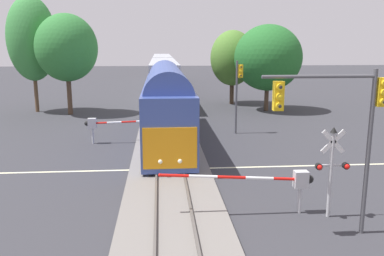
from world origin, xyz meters
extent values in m
plane|color=#333338|center=(0.00, 0.00, 0.00)|extent=(220.00, 220.00, 0.00)
cube|color=beige|center=(0.00, 0.00, 0.00)|extent=(44.00, 0.20, 0.01)
cube|color=slate|center=(0.00, 0.00, 0.09)|extent=(4.40, 80.00, 0.18)
cube|color=#56514C|center=(-0.72, 0.00, 0.25)|extent=(0.10, 80.00, 0.14)
cube|color=#56514C|center=(0.72, 0.00, 0.25)|extent=(0.10, 80.00, 0.14)
cube|color=#384C93|center=(0.00, 6.81, 2.27)|extent=(3.00, 17.29, 3.90)
cube|color=orange|center=(0.00, -1.85, 1.69)|extent=(2.76, 0.08, 2.15)
cylinder|color=#384C93|center=(0.00, 6.81, 4.10)|extent=(2.76, 15.56, 2.76)
sphere|color=#F4F2CC|center=(-0.50, -1.86, 1.00)|extent=(0.24, 0.24, 0.24)
sphere|color=#F4F2CC|center=(0.50, -1.86, 1.00)|extent=(0.24, 0.24, 0.24)
cube|color=#B7BCC6|center=(0.00, 27.66, 2.62)|extent=(3.00, 22.60, 4.60)
cube|color=black|center=(1.51, 27.66, 2.92)|extent=(0.04, 20.34, 0.90)
cube|color=#193899|center=(1.52, 27.66, 1.47)|extent=(0.04, 20.79, 0.36)
cube|color=#B7BCC6|center=(0.00, 51.15, 2.62)|extent=(3.00, 22.60, 4.60)
cube|color=black|center=(1.51, 51.15, 2.92)|extent=(0.04, 20.34, 0.90)
cube|color=#193899|center=(1.52, 51.15, 1.47)|extent=(0.04, 20.79, 0.36)
cylinder|color=#B7B7BC|center=(5.22, -6.38, 0.55)|extent=(0.14, 0.14, 1.10)
cube|color=#B7B7BC|center=(5.22, -6.38, 1.45)|extent=(0.56, 0.40, 0.70)
sphere|color=black|center=(5.57, -6.38, 1.45)|extent=(0.36, 0.36, 0.36)
cylinder|color=red|center=(4.65, -6.38, 1.48)|extent=(1.15, 0.12, 0.19)
cylinder|color=white|center=(3.50, -6.38, 1.55)|extent=(1.15, 0.12, 0.19)
cylinder|color=red|center=(2.35, -6.38, 1.62)|extent=(1.15, 0.12, 0.19)
cylinder|color=white|center=(1.21, -6.38, 1.68)|extent=(1.15, 0.12, 0.19)
cylinder|color=red|center=(0.06, -6.38, 1.75)|extent=(1.15, 0.12, 0.19)
sphere|color=red|center=(-0.52, -6.38, 1.79)|extent=(0.14, 0.14, 0.14)
cylinder|color=#B2B2B7|center=(6.25, -6.85, 1.74)|extent=(0.14, 0.14, 3.48)
cube|color=white|center=(6.25, -6.87, 3.13)|extent=(0.98, 0.05, 0.98)
cube|color=white|center=(6.25, -6.87, 3.13)|extent=(0.98, 0.05, 0.98)
cube|color=#B2B2B7|center=(6.25, -6.85, 2.16)|extent=(1.10, 0.08, 0.08)
cylinder|color=black|center=(5.70, -6.95, 2.16)|extent=(0.26, 0.18, 0.26)
cylinder|color=black|center=(6.80, -6.95, 2.16)|extent=(0.26, 0.18, 0.26)
sphere|color=red|center=(5.70, -7.05, 2.16)|extent=(0.20, 0.20, 0.20)
sphere|color=red|center=(6.80, -7.05, 2.16)|extent=(0.20, 0.20, 0.20)
cone|color=black|center=(6.25, -6.85, 3.60)|extent=(0.28, 0.28, 0.22)
cylinder|color=#B7B7BC|center=(-5.22, 6.38, 0.55)|extent=(0.14, 0.14, 1.10)
cube|color=#B7B7BC|center=(-5.22, 6.38, 1.45)|extent=(0.56, 0.40, 0.70)
sphere|color=black|center=(-5.57, 6.38, 1.45)|extent=(0.36, 0.36, 0.36)
cylinder|color=red|center=(-4.71, 6.38, 1.46)|extent=(1.02, 0.12, 0.15)
cylinder|color=white|center=(-3.69, 6.38, 1.49)|extent=(1.02, 0.12, 0.15)
cylinder|color=red|center=(-2.68, 6.38, 1.52)|extent=(1.02, 0.12, 0.15)
cylinder|color=white|center=(-1.66, 6.38, 1.55)|extent=(1.02, 0.12, 0.15)
cylinder|color=red|center=(-0.64, 6.38, 1.58)|extent=(1.02, 0.12, 0.15)
sphere|color=red|center=(-0.13, 6.38, 1.59)|extent=(0.14, 0.14, 0.14)
cylinder|color=#4C4C51|center=(5.40, 8.85, 2.82)|extent=(0.16, 0.16, 5.65)
cube|color=gold|center=(5.68, 8.85, 4.85)|extent=(0.34, 0.26, 1.00)
sphere|color=#262626|center=(5.68, 8.70, 5.17)|extent=(0.20, 0.20, 0.20)
cylinder|color=gold|center=(5.68, 8.67, 5.17)|extent=(0.24, 0.10, 0.24)
sphere|color=yellow|center=(5.68, 8.70, 4.85)|extent=(0.20, 0.20, 0.20)
cylinder|color=gold|center=(5.68, 8.67, 4.85)|extent=(0.24, 0.10, 0.24)
sphere|color=#262626|center=(5.68, 8.70, 4.53)|extent=(0.20, 0.20, 0.20)
cylinder|color=gold|center=(5.68, 8.67, 4.53)|extent=(0.24, 0.10, 0.24)
cylinder|color=#4C4C51|center=(6.90, -8.34, 3.02)|extent=(0.16, 0.16, 6.04)
cube|color=gold|center=(7.18, -8.34, 5.24)|extent=(0.34, 0.26, 1.00)
sphere|color=yellow|center=(7.18, -8.49, 5.24)|extent=(0.20, 0.20, 0.20)
sphere|color=#262626|center=(7.18, -8.49, 4.92)|extent=(0.20, 0.20, 0.20)
cylinder|color=gold|center=(7.18, -8.52, 4.92)|extent=(0.24, 0.10, 0.24)
cylinder|color=#4C4C51|center=(4.93, -8.34, 5.79)|extent=(3.95, 0.12, 0.12)
cube|color=gold|center=(3.54, -8.34, 5.14)|extent=(0.34, 0.26, 1.00)
sphere|color=#262626|center=(3.54, -8.49, 5.46)|extent=(0.20, 0.20, 0.20)
cylinder|color=gold|center=(3.54, -8.52, 5.46)|extent=(0.24, 0.10, 0.24)
sphere|color=yellow|center=(3.54, -8.49, 5.14)|extent=(0.20, 0.20, 0.20)
cylinder|color=gold|center=(3.54, -8.52, 5.14)|extent=(0.24, 0.10, 0.24)
sphere|color=#262626|center=(3.54, -8.49, 4.82)|extent=(0.20, 0.20, 0.20)
cylinder|color=gold|center=(3.54, -8.52, 4.82)|extent=(0.24, 0.10, 0.24)
cylinder|color=brown|center=(-13.14, 20.70, 2.12)|extent=(0.38, 0.38, 4.25)
ellipsoid|color=#38843D|center=(-13.14, 20.70, 7.39)|extent=(4.85, 4.85, 8.38)
cylinder|color=#4C3828|center=(7.89, 24.71, 1.47)|extent=(0.48, 0.48, 2.94)
ellipsoid|color=#4C7A2D|center=(7.89, 24.71, 5.30)|extent=(5.06, 5.06, 6.30)
cylinder|color=#4C3828|center=(10.65, 19.54, 1.48)|extent=(0.44, 0.44, 2.96)
ellipsoid|color=#236628|center=(10.65, 19.54, 5.49)|extent=(6.94, 6.94, 6.74)
cylinder|color=#4C3828|center=(-9.40, 18.84, 2.05)|extent=(0.46, 0.46, 4.09)
ellipsoid|color=#2D7533|center=(-9.40, 18.84, 6.53)|extent=(5.94, 5.94, 6.49)
camera|label=1|loc=(-0.45, -21.65, 6.86)|focal=37.72mm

